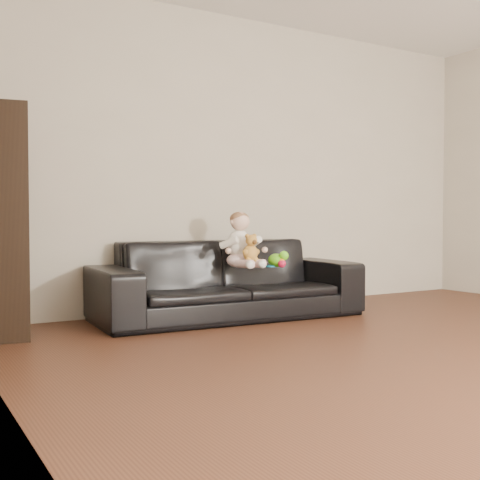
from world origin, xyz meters
TOP-DOWN VIEW (x-y plane):
  - wall_back at (0.00, 2.75)m, footprint 5.00×0.00m
  - wall_left at (-2.50, 0.00)m, footprint 0.00×5.50m
  - sofa at (-0.57, 2.25)m, footprint 2.17×0.95m
  - shelf_item at (-2.27, 2.34)m, footprint 0.22×0.28m
  - baby at (-0.52, 2.14)m, footprint 0.33×0.40m
  - teddy_bear at (-0.51, 2.00)m, footprint 0.15×0.15m
  - toy_green at (-0.23, 2.06)m, footprint 0.14×0.16m
  - toy_rattle at (-0.23, 1.99)m, footprint 0.07×0.07m
  - toy_blue_disc at (-0.25, 2.09)m, footprint 0.12×0.12m

SIDE VIEW (x-z plane):
  - sofa at x=-0.57m, z-range 0.00..0.62m
  - toy_blue_disc at x=-0.25m, z-range 0.41..0.42m
  - toy_rattle at x=-0.23m, z-range 0.41..0.47m
  - toy_green at x=-0.23m, z-range 0.41..0.52m
  - teddy_bear at x=-0.51m, z-range 0.46..0.68m
  - baby at x=-0.52m, z-range 0.38..0.83m
  - shelf_item at x=-2.27m, z-range 0.98..1.26m
  - wall_back at x=0.00m, z-range -1.20..3.80m
  - wall_left at x=-2.50m, z-range -1.45..4.05m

